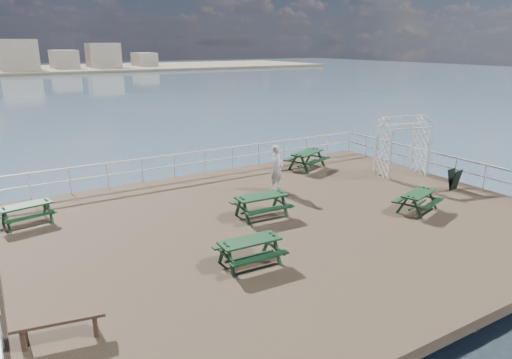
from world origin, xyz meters
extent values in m
cube|color=brown|center=(0.00, 0.00, -0.15)|extent=(18.00, 14.00, 0.30)
plane|color=#466176|center=(0.00, 40.00, -2.00)|extent=(300.00, 300.00, 0.00)
cube|color=tan|center=(15.00, 135.00, -1.60)|extent=(160.00, 40.00, 0.80)
cube|color=beige|center=(2.00, 132.00, 2.80)|extent=(10.00, 8.00, 8.00)
cube|color=beige|center=(14.00, 132.00, 1.30)|extent=(7.00, 8.00, 5.00)
cube|color=beige|center=(25.00, 132.00, 2.30)|extent=(9.00, 8.00, 7.00)
cube|color=beige|center=(38.00, 132.00, 0.80)|extent=(6.00, 8.00, 4.00)
cylinder|color=brown|center=(-7.50, 5.50, -1.35)|extent=(0.36, 0.36, 2.10)
cylinder|color=brown|center=(7.50, 5.50, -1.35)|extent=(0.36, 0.36, 2.10)
cube|color=white|center=(0.00, 6.85, 1.05)|extent=(17.70, 0.07, 0.07)
cube|color=white|center=(0.00, 6.85, 0.55)|extent=(17.70, 0.05, 0.05)
cube|color=white|center=(8.85, 0.00, 1.05)|extent=(0.07, 13.70, 0.07)
cube|color=white|center=(8.85, 0.00, 0.55)|extent=(0.05, 13.70, 0.05)
cube|color=#13341C|center=(-7.74, 4.25, 0.65)|extent=(1.67, 0.88, 0.05)
cube|color=#13341C|center=(-7.84, 4.77, 0.40)|extent=(1.60, 0.49, 0.04)
cube|color=#13341C|center=(-7.65, 3.73, 0.40)|extent=(1.60, 0.49, 0.04)
cube|color=#13341C|center=(-8.39, 4.13, 0.38)|extent=(0.29, 1.27, 0.05)
cube|color=#13341C|center=(-7.10, 4.36, 0.38)|extent=(0.29, 1.27, 0.05)
cube|color=#13341C|center=(-8.44, 4.39, 0.33)|extent=(0.15, 0.46, 0.77)
cube|color=#13341C|center=(-8.35, 3.87, 0.33)|extent=(0.15, 0.46, 0.77)
cube|color=#13341C|center=(-7.14, 4.62, 0.33)|extent=(0.15, 0.46, 0.77)
cube|color=#13341C|center=(-7.05, 4.10, 0.33)|extent=(0.15, 0.46, 0.77)
cube|color=#13341C|center=(-7.74, 4.25, 0.22)|extent=(1.40, 0.32, 0.05)
cube|color=#13341C|center=(-0.64, 0.75, 0.74)|extent=(1.84, 0.79, 0.06)
cube|color=#13341C|center=(-0.61, 1.35, 0.45)|extent=(1.82, 0.34, 0.05)
cube|color=#13341C|center=(-0.68, 0.15, 0.45)|extent=(1.82, 0.34, 0.05)
cube|color=#13341C|center=(-1.40, 0.79, 0.43)|extent=(0.15, 1.46, 0.06)
cube|color=#13341C|center=(0.11, 0.71, 0.43)|extent=(0.15, 1.46, 0.06)
cube|color=#13341C|center=(-1.38, 1.09, 0.38)|extent=(0.11, 0.52, 0.88)
cube|color=#13341C|center=(-1.41, 0.49, 0.38)|extent=(0.11, 0.52, 0.88)
cube|color=#13341C|center=(0.12, 1.01, 0.38)|extent=(0.11, 0.52, 0.88)
cube|color=#13341C|center=(0.09, 0.41, 0.38)|extent=(0.11, 0.52, 0.88)
cube|color=#13341C|center=(-0.64, 0.75, 0.25)|extent=(1.61, 0.16, 0.06)
cube|color=#13341C|center=(4.62, 5.09, 0.78)|extent=(2.03, 1.41, 0.06)
cube|color=#13341C|center=(4.37, 5.67, 0.47)|extent=(1.85, 0.98, 0.05)
cube|color=#13341C|center=(4.86, 4.51, 0.47)|extent=(1.85, 0.98, 0.05)
cube|color=#13341C|center=(3.89, 4.78, 0.45)|extent=(0.67, 1.44, 0.06)
cube|color=#13341C|center=(5.35, 5.39, 0.45)|extent=(0.67, 1.44, 0.06)
cube|color=#13341C|center=(3.77, 5.07, 0.40)|extent=(0.29, 0.53, 0.92)
cube|color=#13341C|center=(4.01, 4.49, 0.40)|extent=(0.29, 0.53, 0.92)
cube|color=#13341C|center=(5.22, 5.68, 0.40)|extent=(0.29, 0.53, 0.92)
cube|color=#13341C|center=(5.47, 5.10, 0.40)|extent=(0.29, 0.53, 0.92)
cube|color=#13341C|center=(4.62, 5.09, 0.26)|extent=(1.58, 0.73, 0.06)
cube|color=#13341C|center=(-2.80, -2.14, 0.69)|extent=(1.71, 0.72, 0.06)
cube|color=#13341C|center=(-2.78, -1.58, 0.42)|extent=(1.70, 0.30, 0.05)
cube|color=#13341C|center=(-2.82, -2.70, 0.42)|extent=(1.70, 0.30, 0.05)
cube|color=#13341C|center=(-3.51, -2.11, 0.40)|extent=(0.13, 1.36, 0.06)
cube|color=#13341C|center=(-2.10, -2.17, 0.40)|extent=(0.13, 1.36, 0.06)
cube|color=#13341C|center=(-3.50, -1.83, 0.36)|extent=(0.09, 0.49, 0.82)
cube|color=#13341C|center=(-3.52, -2.40, 0.36)|extent=(0.09, 0.49, 0.82)
cube|color=#13341C|center=(-2.09, -1.89, 0.36)|extent=(0.09, 0.49, 0.82)
cube|color=#13341C|center=(-2.11, -2.45, 0.36)|extent=(0.09, 0.49, 0.82)
cube|color=#13341C|center=(-2.80, -2.14, 0.23)|extent=(1.50, 0.13, 0.06)
cube|color=#13341C|center=(4.49, -1.67, 0.66)|extent=(1.72, 1.08, 0.05)
cube|color=#13341C|center=(4.33, -1.16, 0.40)|extent=(1.60, 0.69, 0.04)
cube|color=#13341C|center=(4.65, -2.18, 0.40)|extent=(1.60, 0.69, 0.04)
cube|color=#13341C|center=(3.85, -1.87, 0.38)|extent=(0.46, 1.26, 0.05)
cube|color=#13341C|center=(5.13, -1.47, 0.38)|extent=(0.46, 1.26, 0.05)
cube|color=#13341C|center=(3.77, -1.61, 0.34)|extent=(0.21, 0.46, 0.78)
cube|color=#13341C|center=(3.93, -2.12, 0.34)|extent=(0.21, 0.46, 0.78)
cube|color=#13341C|center=(5.05, -1.21, 0.34)|extent=(0.21, 0.46, 0.78)
cube|color=#13341C|center=(5.21, -1.72, 0.34)|extent=(0.21, 0.46, 0.78)
cube|color=#13341C|center=(4.49, -1.67, 0.22)|extent=(1.38, 0.50, 0.05)
cube|color=brown|center=(-7.80, -3.02, 0.48)|extent=(1.84, 0.75, 0.07)
cube|color=brown|center=(-8.46, -2.89, 0.22)|extent=(0.16, 0.39, 0.45)
cube|color=brown|center=(-7.14, -3.14, 0.22)|extent=(0.16, 0.39, 0.45)
cube|color=white|center=(6.50, 1.64, 1.10)|extent=(0.10, 0.10, 2.20)
cube|color=white|center=(6.73, 2.71, 1.10)|extent=(0.10, 0.10, 2.20)
cube|color=white|center=(8.47, 1.20, 1.10)|extent=(0.10, 0.10, 2.20)
cube|color=white|center=(8.70, 2.28, 1.10)|extent=(0.10, 0.10, 2.20)
cube|color=white|center=(7.48, 1.42, 2.24)|extent=(2.16, 0.55, 0.07)
cube|color=white|center=(7.72, 2.49, 2.24)|extent=(2.16, 0.55, 0.07)
cube|color=white|center=(7.60, 1.96, 2.70)|extent=(2.16, 0.54, 0.06)
cube|color=black|center=(7.81, -0.82, 0.42)|extent=(0.55, 0.29, 0.86)
cube|color=black|center=(7.79, -0.64, 0.42)|extent=(0.55, 0.29, 0.86)
imported|color=silver|center=(1.47, 2.99, 0.94)|extent=(0.81, 0.69, 1.88)
camera|label=1|loc=(-8.50, -11.97, 5.85)|focal=32.00mm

